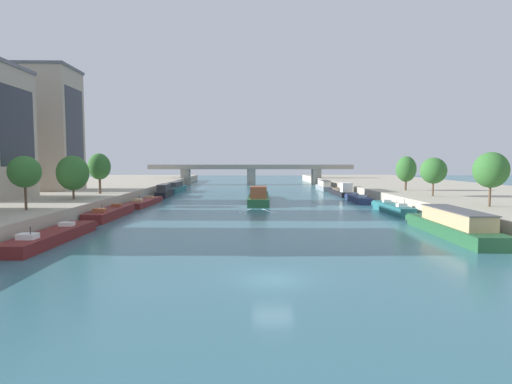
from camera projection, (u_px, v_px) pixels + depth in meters
ground_plane at (273, 279)px, 25.54m from camera, size 400.00×400.00×0.00m
quay_left at (55, 194)px, 79.29m from camera, size 36.00×170.00×2.25m
quay_right at (449, 193)px, 81.27m from camera, size 36.00×170.00×2.25m
barge_midriver at (259, 197)px, 74.98m from camera, size 4.57×22.52×3.36m
wake_behind_barge at (256, 211)px, 60.92m from camera, size 5.60×6.00×0.03m
moored_boat_left_far at (53, 236)px, 37.42m from camera, size 3.15×14.73×2.17m
moored_boat_left_downstream at (110, 213)px, 53.99m from camera, size 2.89×13.71×2.32m
moored_boat_left_end at (145, 202)px, 69.96m from camera, size 3.25×15.28×2.07m
moored_boat_left_near at (165, 191)px, 86.30m from camera, size 2.70×12.87×2.79m
moored_boat_left_upstream at (176, 187)px, 101.33m from camera, size 3.00×15.08×2.56m
moored_boat_right_upstream at (452, 224)px, 40.47m from camera, size 3.93×17.03×2.82m
moored_boat_right_second at (392, 208)px, 59.49m from camera, size 2.52×13.46×2.37m
moored_boat_right_far at (358, 199)px, 75.32m from camera, size 2.91×13.15×2.24m
moored_boat_right_midway at (342, 191)px, 89.78m from camera, size 3.22×14.97×3.07m
moored_boat_right_near at (324, 186)px, 107.24m from camera, size 2.72×14.20×2.66m
tree_left_past_mid at (25, 172)px, 43.43m from camera, size 3.38×3.38×5.96m
tree_left_end_of_row at (73, 173)px, 56.02m from camera, size 4.35×4.35×6.19m
tree_left_by_lamp at (99, 167)px, 66.33m from camera, size 3.64×3.64×6.72m
tree_right_by_lamp at (491, 170)px, 46.79m from camera, size 3.91×3.91×6.46m
tree_right_end_of_row at (433, 171)px, 61.11m from camera, size 3.89×3.89×5.97m
tree_right_far at (406, 169)px, 74.18m from camera, size 3.67×3.67×6.37m
building_left_tall at (33, 129)px, 74.26m from camera, size 15.88×9.63×22.85m
bridge_far at (251, 172)px, 132.33m from camera, size 67.62×4.40×6.67m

